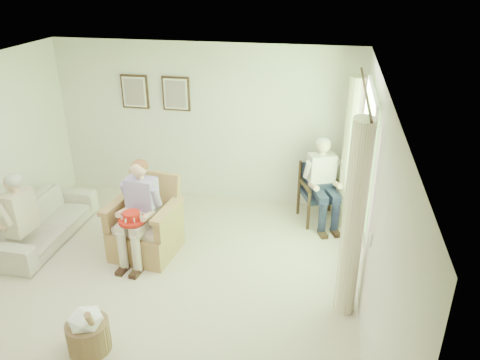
{
  "coord_description": "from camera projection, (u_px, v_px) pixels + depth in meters",
  "views": [
    {
      "loc": [
        1.98,
        -4.31,
        3.66
      ],
      "look_at": [
        0.89,
        1.24,
        1.05
      ],
      "focal_mm": 35.0,
      "sensor_mm": 36.0,
      "label": 1
    }
  ],
  "objects": [
    {
      "name": "person_sofa",
      "position": [
        15.0,
        214.0,
        6.12
      ],
      "size": [
        0.42,
        0.63,
        1.23
      ],
      "rotation": [
        0.0,
        0.0,
        -1.65
      ],
      "color": "beige",
      "rests_on": "ground"
    },
    {
      "name": "curtain_right",
      "position": [
        350.0,
        155.0,
        6.77
      ],
      "size": [
        0.34,
        0.34,
        2.3
      ],
      "primitive_type": "cylinder",
      "color": "beige",
      "rests_on": "ground"
    },
    {
      "name": "wicker_armchair",
      "position": [
        146.0,
        230.0,
        6.43
      ],
      "size": [
        0.84,
        0.84,
        1.08
      ],
      "rotation": [
        0.0,
        0.0,
        -0.11
      ],
      "color": "tan",
      "rests_on": "ground"
    },
    {
      "name": "back_wall",
      "position": [
        205.0,
        124.0,
        7.62
      ],
      "size": [
        5.0,
        0.04,
        2.6
      ],
      "primitive_type": "cube",
      "color": "silver",
      "rests_on": "ground"
    },
    {
      "name": "person_wicker",
      "position": [
        139.0,
        205.0,
        6.11
      ],
      "size": [
        0.4,
        0.62,
        1.37
      ],
      "rotation": [
        0.0,
        0.0,
        -0.11
      ],
      "color": "beige",
      "rests_on": "ground"
    },
    {
      "name": "curtain_left",
      "position": [
        353.0,
        221.0,
        5.03
      ],
      "size": [
        0.34,
        0.34,
        2.3
      ],
      "primitive_type": "cylinder",
      "color": "beige",
      "rests_on": "ground"
    },
    {
      "name": "framed_print_right",
      "position": [
        176.0,
        94.0,
        7.47
      ],
      "size": [
        0.45,
        0.05,
        0.55
      ],
      "color": "#382114",
      "rests_on": "back_wall"
    },
    {
      "name": "wood_armchair",
      "position": [
        321.0,
        189.0,
        7.25
      ],
      "size": [
        0.58,
        0.54,
        0.89
      ],
      "rotation": [
        0.0,
        0.0,
        0.39
      ],
      "color": "black",
      "rests_on": "ground"
    },
    {
      "name": "sofa",
      "position": [
        44.0,
        222.0,
        6.76
      ],
      "size": [
        1.88,
        0.74,
        0.55
      ],
      "primitive_type": "imported",
      "rotation": [
        0.0,
        0.0,
        1.57
      ],
      "color": "beige",
      "rests_on": "ground"
    },
    {
      "name": "person_dark",
      "position": [
        322.0,
        177.0,
        7.0
      ],
      "size": [
        0.4,
        0.63,
        1.32
      ],
      "rotation": [
        0.0,
        0.0,
        0.39
      ],
      "color": "#191E38",
      "rests_on": "ground"
    },
    {
      "name": "ceiling",
      "position": [
        128.0,
        82.0,
        4.63
      ],
      "size": [
        5.0,
        5.5,
        0.02
      ],
      "primitive_type": "cube",
      "color": "white",
      "rests_on": "back_wall"
    },
    {
      "name": "window",
      "position": [
        366.0,
        152.0,
        5.69
      ],
      "size": [
        0.13,
        2.5,
        1.63
      ],
      "color": "#2D6B23",
      "rests_on": "right_wall"
    },
    {
      "name": "red_hat",
      "position": [
        132.0,
        218.0,
        5.97
      ],
      "size": [
        0.34,
        0.34,
        0.14
      ],
      "color": "red",
      "rests_on": "person_wicker"
    },
    {
      "name": "hatbox",
      "position": [
        88.0,
        330.0,
        4.79
      ],
      "size": [
        0.46,
        0.46,
        0.65
      ],
      "color": "#A27958",
      "rests_on": "ground"
    },
    {
      "name": "right_wall",
      "position": [
        372.0,
        221.0,
        4.74
      ],
      "size": [
        0.04,
        5.5,
        2.6
      ],
      "primitive_type": "cube",
      "color": "silver",
      "rests_on": "ground"
    },
    {
      "name": "floor",
      "position": [
        150.0,
        293.0,
        5.72
      ],
      "size": [
        5.5,
        5.5,
        0.0
      ],
      "primitive_type": "plane",
      "color": "beige",
      "rests_on": "ground"
    },
    {
      "name": "framed_print_left",
      "position": [
        135.0,
        92.0,
        7.59
      ],
      "size": [
        0.45,
        0.05,
        0.55
      ],
      "color": "#382114",
      "rests_on": "back_wall"
    }
  ]
}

